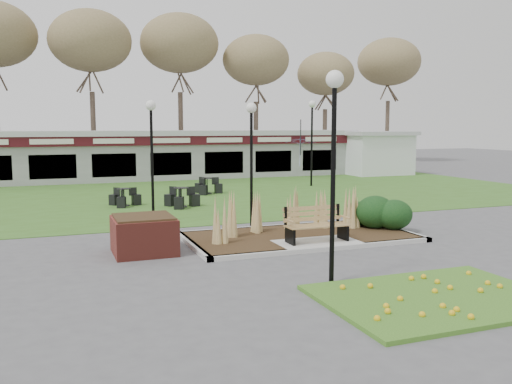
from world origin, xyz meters
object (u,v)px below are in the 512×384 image
object	(u,v)px
lamp_post_near_left	(334,130)
bistro_set_b	(124,200)
lamp_post_mid_left	(151,134)
bistro_set_c	(181,201)
bistro_set_d	(207,188)
car_black	(26,163)
food_pavilion	(166,154)
lamp_post_near_right	(251,137)
park_bench	(316,224)
lamp_post_far_right	(312,124)
patio_umbrella	(300,152)
brick_planter	(144,234)
service_hut	(376,152)

from	to	relation	value
lamp_post_near_left	bistro_set_b	bearing A→B (deg)	101.84
lamp_post_mid_left	bistro_set_b	xyz separation A→B (m)	(-0.43, 4.09, -2.66)
bistro_set_b	bistro_set_c	xyz separation A→B (m)	(2.06, -1.09, 0.02)
bistro_set_d	car_black	xyz separation A→B (m)	(-8.31, 13.06, 0.55)
food_pavilion	lamp_post_near_right	bearing A→B (deg)	-92.46
park_bench	lamp_post_near_left	xyz separation A→B (m)	(-1.27, -3.21, 2.50)
lamp_post_far_right	bistro_set_d	size ratio (longest dim) A/B	3.24
lamp_post_near_left	patio_umbrella	bearing A→B (deg)	66.14
brick_planter	lamp_post_near_left	distance (m)	5.69
bistro_set_c	patio_umbrella	bearing A→B (deg)	44.98
lamp_post_far_right	lamp_post_near_left	bearing A→B (deg)	-115.28
lamp_post_near_left	bistro_set_b	world-z (taller)	lamp_post_near_left
food_pavilion	lamp_post_far_right	bearing A→B (deg)	-46.62
lamp_post_near_right	lamp_post_far_right	xyz separation A→B (m)	(7.09, 10.02, 0.45)
lamp_post_near_right	patio_umbrella	size ratio (longest dim) A/B	1.53
park_bench	lamp_post_mid_left	world-z (taller)	lamp_post_mid_left
bistro_set_c	bistro_set_b	bearing A→B (deg)	152.07
service_hut	bistro_set_c	world-z (taller)	service_hut
brick_planter	car_black	size ratio (longest dim) A/B	0.30
service_hut	lamp_post_near_left	world-z (taller)	lamp_post_near_left
lamp_post_near_left	car_black	size ratio (longest dim) A/B	0.85
brick_planter	lamp_post_near_right	xyz separation A→B (m)	(3.68, 2.20, 2.35)
food_pavilion	lamp_post_far_right	distance (m)	9.45
lamp_post_far_right	bistro_set_c	world-z (taller)	lamp_post_far_right
service_hut	bistro_set_b	size ratio (longest dim) A/B	3.43
food_pavilion	lamp_post_near_right	xyz separation A→B (m)	(-0.72, -16.76, 1.35)
bistro_set_c	bistro_set_d	distance (m)	4.28
lamp_post_near_right	bistro_set_d	bearing A→B (deg)	83.32
car_black	lamp_post_near_right	bearing A→B (deg)	-171.17
park_bench	lamp_post_near_right	size ratio (longest dim) A/B	0.44
car_black	bistro_set_d	bearing A→B (deg)	-157.17
lamp_post_far_right	patio_umbrella	xyz separation A→B (m)	(1.63, 4.78, -1.71)
lamp_post_mid_left	patio_umbrella	distance (m)	17.20
bistro_set_b	food_pavilion	bearing A→B (deg)	70.16
service_hut	lamp_post_mid_left	xyz separation A→B (m)	(-16.92, -12.79, 1.46)
brick_planter	lamp_post_near_right	distance (m)	4.89
lamp_post_near_right	bistro_set_c	size ratio (longest dim) A/B	2.73
patio_umbrella	lamp_post_near_right	bearing A→B (deg)	-120.51
brick_planter	patio_umbrella	distance (m)	21.07
bistro_set_b	car_black	xyz separation A→B (m)	(-4.15, 15.71, 0.57)
bistro_set_b	patio_umbrella	size ratio (longest dim) A/B	0.51
lamp_post_far_right	bistro_set_d	bearing A→B (deg)	-168.16
brick_planter	bistro_set_d	size ratio (longest dim) A/B	1.08
lamp_post_near_left	bistro_set_d	size ratio (longest dim) A/B	3.06
bistro_set_b	patio_umbrella	bearing A→B (deg)	36.28
brick_planter	park_bench	bearing A→B (deg)	-9.69
brick_planter	lamp_post_mid_left	world-z (taller)	lamp_post_mid_left
car_black	park_bench	bearing A→B (deg)	-171.72
bistro_set_c	bistro_set_d	xyz separation A→B (m)	(2.09, 3.73, -0.01)
lamp_post_mid_left	lamp_post_far_right	distance (m)	12.65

